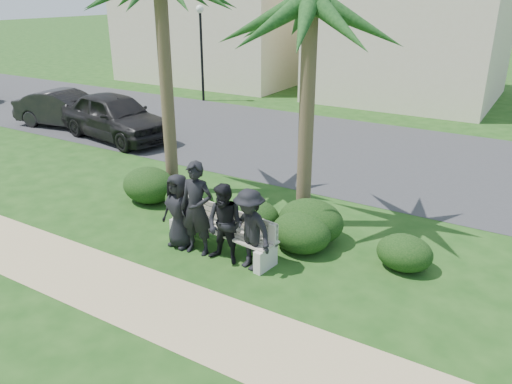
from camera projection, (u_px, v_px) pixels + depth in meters
ground at (206, 254)px, 9.97m from camera, size 160.00×160.00×0.00m
footpath at (144, 298)px, 8.55m from camera, size 30.00×1.60×0.01m
asphalt_street at (352, 151)px, 16.32m from camera, size 160.00×8.00×0.01m
stucco_bldg_left at (222, 13)px, 28.62m from camera, size 10.40×8.40×7.30m
stucco_bldg_right at (415, 18)px, 23.35m from camera, size 8.40×8.40×7.30m
street_lamp at (201, 36)px, 22.69m from camera, size 0.36×0.36×4.29m
park_bench at (222, 233)px, 10.00m from camera, size 2.49×0.86×0.85m
man_a at (179, 211)px, 10.03m from camera, size 0.79×0.55×1.56m
man_b at (197, 209)px, 9.70m from camera, size 0.76×0.56×1.91m
man_c at (225, 224)px, 9.42m from camera, size 0.79×0.62×1.59m
man_d at (249, 230)px, 9.21m from camera, size 1.15×0.83×1.60m
hedge_a at (149, 184)px, 12.33m from camera, size 1.37×1.13×0.89m
hedge_b at (189, 199)px, 11.59m from camera, size 1.20×0.99×0.79m
hedge_c at (255, 216)px, 10.82m from camera, size 1.10×0.91×0.72m
hedge_d at (301, 232)px, 10.01m from camera, size 1.24×1.02×0.81m
hedge_e at (311, 220)px, 10.39m from camera, size 1.40×1.16×0.92m
hedge_f at (405, 252)px, 9.36m from camera, size 1.05×0.87×0.69m
palm_right at (311, 6)px, 9.56m from camera, size 3.00×3.00×5.58m
car_a at (115, 116)px, 17.43m from camera, size 4.96×2.64×1.61m
car_b at (67, 109)px, 19.03m from camera, size 4.30×2.11×1.36m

